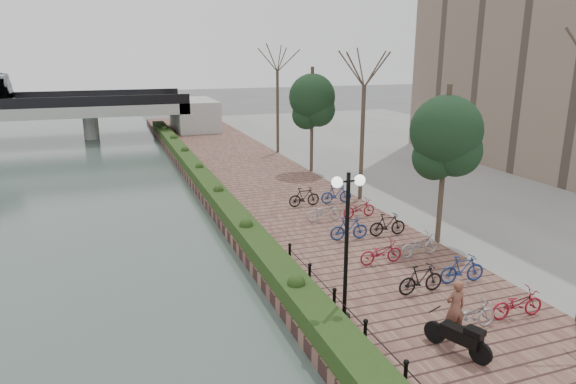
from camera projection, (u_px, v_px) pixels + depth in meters
name	position (u px, v px, depth m)	size (l,w,h in m)	color
promenade	(282.00, 202.00, 28.04)	(8.00, 75.00, 0.50)	brown
inland_pavement	(514.00, 179.00, 33.25)	(24.00, 75.00, 0.50)	gray
hedge	(210.00, 187.00, 29.06)	(1.10, 56.00, 0.60)	#1B3212
chain_fence	(384.00, 353.00, 12.97)	(0.10, 14.10, 0.70)	black
lamppost	(347.00, 214.00, 14.55)	(1.02, 0.32, 4.48)	black
motorcycle	(457.00, 335.00, 13.47)	(0.52, 1.66, 1.04)	black
pedestrian	(455.00, 308.00, 14.27)	(0.61, 0.40, 1.68)	brown
bicycle_parking	(384.00, 237.00, 20.70)	(2.40, 14.69, 1.00)	#A5A6AA
street_trees	(395.00, 152.00, 24.06)	(3.20, 37.12, 6.80)	#392D22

